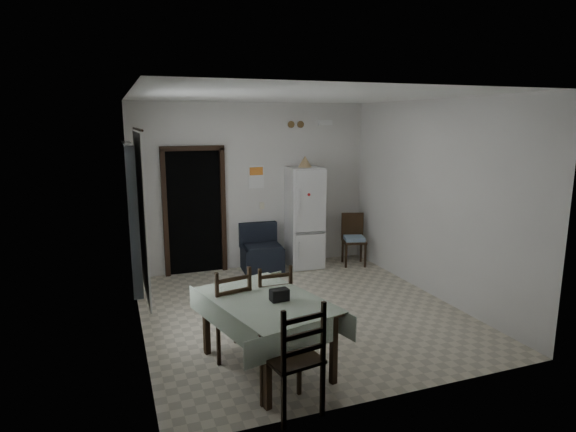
% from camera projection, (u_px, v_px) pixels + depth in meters
% --- Properties ---
extents(ground, '(4.50, 4.50, 0.00)m').
position_uv_depth(ground, '(301.00, 311.00, 6.66)').
color(ground, beige).
rests_on(ground, ground).
extents(ceiling, '(4.20, 4.50, 0.02)m').
position_uv_depth(ceiling, '(302.00, 96.00, 6.09)').
color(ceiling, white).
rests_on(ceiling, ground).
extents(wall_back, '(4.20, 0.02, 2.90)m').
position_uv_depth(wall_back, '(253.00, 186.00, 8.44)').
color(wall_back, silver).
rests_on(wall_back, ground).
extents(wall_front, '(4.20, 0.02, 2.90)m').
position_uv_depth(wall_front, '(394.00, 251.00, 4.30)').
color(wall_front, silver).
rests_on(wall_front, ground).
extents(wall_left, '(0.02, 4.50, 2.90)m').
position_uv_depth(wall_left, '(136.00, 219.00, 5.66)').
color(wall_left, silver).
rests_on(wall_left, ground).
extents(wall_right, '(0.02, 4.50, 2.90)m').
position_uv_depth(wall_right, '(433.00, 199.00, 7.09)').
color(wall_right, silver).
rests_on(wall_right, ground).
extents(doorway, '(1.06, 0.52, 2.22)m').
position_uv_depth(doorway, '(192.00, 210.00, 8.35)').
color(doorway, black).
rests_on(doorway, ground).
extents(window_recess, '(0.10, 1.20, 1.60)m').
position_uv_depth(window_recess, '(131.00, 214.00, 5.44)').
color(window_recess, silver).
rests_on(window_recess, ground).
extents(curtain, '(0.02, 1.45, 1.85)m').
position_uv_depth(curtain, '(142.00, 214.00, 5.47)').
color(curtain, silver).
rests_on(curtain, ground).
extents(curtain_rod, '(0.02, 1.60, 0.02)m').
position_uv_depth(curtain_rod, '(137.00, 129.00, 5.29)').
color(curtain_rod, black).
rests_on(curtain_rod, ground).
extents(calendar, '(0.28, 0.02, 0.40)m').
position_uv_depth(calendar, '(256.00, 177.00, 8.41)').
color(calendar, white).
rests_on(calendar, ground).
extents(calendar_image, '(0.24, 0.01, 0.14)m').
position_uv_depth(calendar_image, '(256.00, 171.00, 8.39)').
color(calendar_image, orange).
rests_on(calendar_image, ground).
extents(light_switch, '(0.08, 0.02, 0.12)m').
position_uv_depth(light_switch, '(262.00, 206.00, 8.55)').
color(light_switch, beige).
rests_on(light_switch, ground).
extents(vent_left, '(0.12, 0.03, 0.12)m').
position_uv_depth(vent_left, '(291.00, 124.00, 8.46)').
color(vent_left, brown).
rests_on(vent_left, ground).
extents(vent_right, '(0.12, 0.03, 0.12)m').
position_uv_depth(vent_right, '(301.00, 124.00, 8.52)').
color(vent_right, brown).
rests_on(vent_right, ground).
extents(emergency_light, '(0.25, 0.07, 0.09)m').
position_uv_depth(emergency_light, '(325.00, 123.00, 8.65)').
color(emergency_light, white).
rests_on(emergency_light, ground).
extents(fridge, '(0.62, 0.62, 1.79)m').
position_uv_depth(fridge, '(304.00, 217.00, 8.54)').
color(fridge, silver).
rests_on(fridge, ground).
extents(tan_cone, '(0.24, 0.24, 0.19)m').
position_uv_depth(tan_cone, '(305.00, 161.00, 8.35)').
color(tan_cone, tan).
rests_on(tan_cone, fridge).
extents(navy_seat, '(0.72, 0.70, 0.82)m').
position_uv_depth(navy_seat, '(262.00, 248.00, 8.37)').
color(navy_seat, black).
rests_on(navy_seat, ground).
extents(corner_chair, '(0.50, 0.50, 0.93)m').
position_uv_depth(corner_chair, '(354.00, 240.00, 8.70)').
color(corner_chair, black).
rests_on(corner_chair, ground).
extents(dining_table, '(1.31, 1.68, 0.77)m').
position_uv_depth(dining_table, '(266.00, 334.00, 5.07)').
color(dining_table, '#99A890').
rests_on(dining_table, ground).
extents(black_bag, '(0.20, 0.13, 0.12)m').
position_uv_depth(black_bag, '(279.00, 295.00, 4.94)').
color(black_bag, black).
rests_on(black_bag, dining_table).
extents(dining_chair_far_left, '(0.53, 0.53, 1.04)m').
position_uv_depth(dining_chair_far_left, '(227.00, 310.00, 5.35)').
color(dining_chair_far_left, black).
rests_on(dining_chair_far_left, ground).
extents(dining_chair_far_right, '(0.43, 0.43, 0.99)m').
position_uv_depth(dining_chair_far_right, '(271.00, 303.00, 5.62)').
color(dining_chair_far_right, black).
rests_on(dining_chair_far_right, ground).
extents(dining_chair_near_head, '(0.54, 0.54, 1.08)m').
position_uv_depth(dining_chair_near_head, '(292.00, 356.00, 4.27)').
color(dining_chair_near_head, black).
rests_on(dining_chair_near_head, ground).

